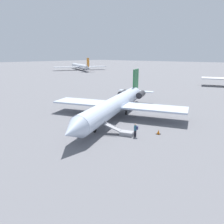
# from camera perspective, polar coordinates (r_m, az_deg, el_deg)

# --- Properties ---
(ground_plane) EXTENTS (600.00, 600.00, 0.00)m
(ground_plane) POSITION_cam_1_polar(r_m,az_deg,el_deg) (37.20, 0.76, -1.43)
(ground_plane) COLOR slate
(airplane_main) EXTENTS (30.16, 23.44, 7.34)m
(airplane_main) POSITION_cam_1_polar(r_m,az_deg,el_deg) (37.56, 1.29, 2.18)
(airplane_main) COLOR silver
(airplane_main) RESTS_ON ground
(airplane_far_left) EXTENTS (34.59, 43.33, 8.44)m
(airplane_far_left) POSITION_cam_1_polar(r_m,az_deg,el_deg) (156.55, -8.32, 11.73)
(airplane_far_left) COLOR silver
(airplane_far_left) RESTS_ON ground
(boarding_stairs) EXTENTS (2.38, 4.11, 1.79)m
(boarding_stairs) POSITION_cam_1_polar(r_m,az_deg,el_deg) (29.26, 3.05, -5.23)
(boarding_stairs) COLOR #99999E
(boarding_stairs) RESTS_ON ground
(passenger) EXTENTS (0.44, 0.57, 1.74)m
(passenger) POSITION_cam_1_polar(r_m,az_deg,el_deg) (28.58, 6.17, -4.47)
(passenger) COLOR #23232D
(passenger) RESTS_ON ground
(traffic_cone_near_stairs) EXTENTS (0.55, 0.55, 0.61)m
(traffic_cone_near_stairs) POSITION_cam_1_polar(r_m,az_deg,el_deg) (30.12, 12.03, -5.16)
(traffic_cone_near_stairs) COLOR black
(traffic_cone_near_stairs) RESTS_ON ground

